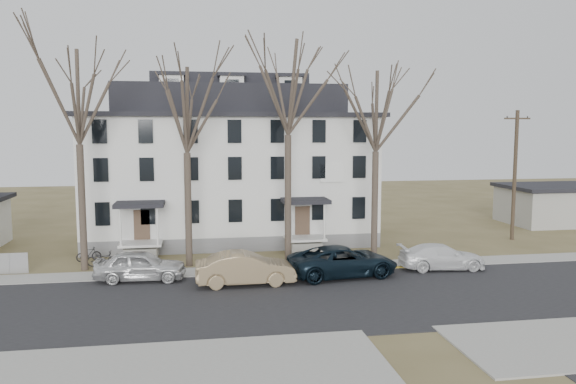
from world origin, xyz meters
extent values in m
plane|color=olive|center=(0.00, 0.00, 0.00)|extent=(120.00, 120.00, 0.00)
cube|color=#27272A|center=(0.00, 2.00, 0.00)|extent=(120.00, 10.00, 0.04)
cube|color=#A09F97|center=(0.00, 8.00, 0.00)|extent=(120.00, 2.00, 0.08)
cube|color=#A09F97|center=(-8.00, -5.00, 0.00)|extent=(20.00, 5.00, 0.08)
cube|color=gold|center=(5.00, 7.10, 0.00)|extent=(14.00, 0.25, 0.06)
cube|color=slate|center=(-2.00, 18.00, 0.50)|extent=(20.00, 10.00, 1.00)
cube|color=silver|center=(-2.00, 18.00, 5.00)|extent=(20.00, 10.00, 8.00)
cube|color=black|center=(-2.00, 18.00, 9.10)|extent=(20.80, 10.80, 0.30)
cube|color=black|center=(-2.00, 18.00, 10.25)|extent=(16.00, 7.00, 2.00)
cube|color=black|center=(-2.00, 18.00, 11.65)|extent=(11.00, 4.50, 0.80)
cube|color=white|center=(-8.00, 12.04, 1.00)|extent=(2.60, 2.00, 0.16)
cube|color=white|center=(2.50, 12.04, 1.00)|extent=(2.60, 2.00, 0.16)
cube|color=white|center=(4.50, 12.92, 5.20)|extent=(1.60, 0.08, 1.20)
cube|color=#A09F97|center=(26.00, 20.00, 1.50)|extent=(8.00, 6.00, 3.00)
cube|color=black|center=(26.00, 20.00, 3.20)|extent=(8.50, 6.50, 0.30)
cylinder|color=#473B31|center=(-11.00, 9.80, 3.64)|extent=(0.40, 0.40, 7.28)
cylinder|color=#473B31|center=(-5.00, 9.80, 3.38)|extent=(0.40, 0.40, 6.76)
cylinder|color=#473B31|center=(1.00, 9.80, 3.90)|extent=(0.40, 0.40, 7.80)
cylinder|color=#473B31|center=(6.50, 9.80, 3.38)|extent=(0.40, 0.40, 6.76)
cylinder|color=#3D3023|center=(18.50, 14.00, 4.75)|extent=(0.28, 0.28, 9.50)
cube|color=#3D3023|center=(18.50, 14.00, 8.90)|extent=(2.00, 0.12, 0.12)
imported|color=silver|center=(-7.54, 6.79, 0.82)|extent=(4.94, 2.27, 1.64)
imported|color=#8A7452|center=(-2.04, 5.08, 0.86)|extent=(5.22, 1.90, 1.71)
imported|color=black|center=(3.46, 5.90, 0.84)|extent=(6.36, 3.54, 1.68)
imported|color=white|center=(9.54, 6.52, 0.72)|extent=(5.11, 2.40, 1.44)
imported|color=black|center=(-10.09, 10.30, 0.47)|extent=(1.83, 0.75, 0.94)
imported|color=black|center=(-11.12, 11.78, 0.45)|extent=(1.55, 0.91, 0.90)
camera|label=1|loc=(-4.49, -23.62, 8.19)|focal=35.00mm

